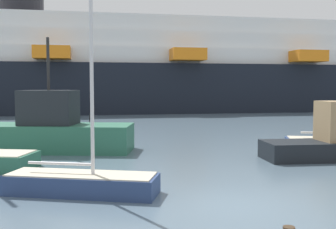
# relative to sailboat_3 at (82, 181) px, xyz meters

# --- Properties ---
(ground_plane) EXTENTS (600.00, 600.00, 0.00)m
(ground_plane) POSITION_rel_sailboat_3_xyz_m (4.60, -1.86, -0.45)
(ground_plane) COLOR slate
(sailboat_3) EXTENTS (5.29, 2.85, 9.09)m
(sailboat_3) POSITION_rel_sailboat_3_xyz_m (0.00, 0.00, 0.00)
(sailboat_3) COLOR navy
(sailboat_3) RESTS_ON ground_plane
(fishing_boat_0) EXTENTS (8.57, 4.25, 6.23)m
(fishing_boat_0) POSITION_rel_sailboat_3_xyz_m (-2.30, 9.35, 0.72)
(fishing_boat_0) COLOR #2D6B51
(fishing_boat_0) RESTS_ON ground_plane
(channel_buoy_0) EXTENTS (0.79, 0.79, 1.67)m
(channel_buoy_0) POSITION_rel_sailboat_3_xyz_m (-0.85, 15.16, -0.05)
(channel_buoy_0) COLOR red
(channel_buoy_0) RESTS_ON ground_plane
(cruise_ship) EXTENTS (118.74, 25.28, 18.74)m
(cruise_ship) POSITION_rel_sailboat_3_xyz_m (8.92, 46.26, 5.47)
(cruise_ship) COLOR black
(cruise_ship) RESTS_ON ground_plane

